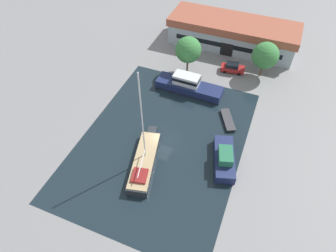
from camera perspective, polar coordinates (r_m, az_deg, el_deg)
ground_plane at (r=43.24m, az=-1.14°, el=-2.97°), size 440.00×440.00×0.00m
water_canal at (r=43.24m, az=-1.14°, el=-2.96°), size 22.39×30.55×0.01m
warehouse_building at (r=62.68m, az=12.20°, el=16.91°), size 24.78×8.51×5.16m
quay_tree_near_building at (r=52.66m, az=3.88°, el=14.27°), size 4.49×4.49×6.93m
quay_tree_by_water at (r=54.61m, az=18.05°, el=12.64°), size 4.54×4.54×6.44m
parked_car at (r=56.06m, az=12.21°, el=10.81°), size 4.37×2.29×1.77m
sailboat_moored at (r=40.37m, az=-4.47°, el=-6.55°), size 4.89×11.20×14.83m
motor_cruiser at (r=50.62m, az=3.93°, el=7.71°), size 11.35×3.32×3.10m
small_dinghy at (r=46.65m, az=11.31°, el=1.10°), size 3.41×4.78×0.49m
cabin_boat at (r=40.93m, az=10.69°, el=-6.03°), size 4.56×7.56×2.51m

